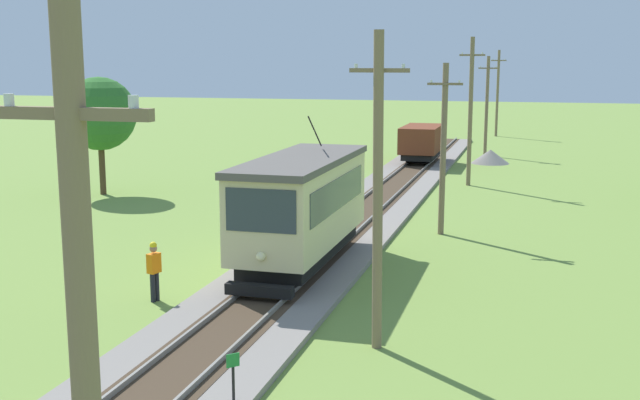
{
  "coord_description": "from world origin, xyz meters",
  "views": [
    {
      "loc": [
        7.34,
        -8.96,
        6.92
      ],
      "look_at": [
        0.1,
        17.19,
        2.06
      ],
      "focal_mm": 43.62,
      "sensor_mm": 36.0,
      "label": 1
    }
  ],
  "objects_px": {
    "utility_pole_near_tram": "(378,191)",
    "utility_pole_far": "(470,111)",
    "utility_pole_mid": "(443,147)",
    "track_worker": "(154,269)",
    "freight_car": "(421,142)",
    "red_tram": "(302,206)",
    "utility_pole_horizon": "(498,92)",
    "trackside_signal_marker": "(233,378)",
    "utility_pole_distant": "(487,105)",
    "tree_left_near": "(100,114)",
    "gravel_pile": "(490,156)"
  },
  "relations": [
    {
      "from": "utility_pole_distant",
      "to": "tree_left_near",
      "type": "xyz_separation_m",
      "value": [
        -18.31,
        -22.82,
        0.48
      ]
    },
    {
      "from": "utility_pole_mid",
      "to": "trackside_signal_marker",
      "type": "relative_size",
      "value": 5.82
    },
    {
      "from": "utility_pole_horizon",
      "to": "track_worker",
      "type": "height_order",
      "value": "utility_pole_horizon"
    },
    {
      "from": "utility_pole_distant",
      "to": "track_worker",
      "type": "distance_m",
      "value": 39.65
    },
    {
      "from": "utility_pole_mid",
      "to": "tree_left_near",
      "type": "relative_size",
      "value": 1.12
    },
    {
      "from": "red_tram",
      "to": "tree_left_near",
      "type": "height_order",
      "value": "tree_left_near"
    },
    {
      "from": "utility_pole_mid",
      "to": "utility_pole_horizon",
      "type": "relative_size",
      "value": 0.86
    },
    {
      "from": "utility_pole_distant",
      "to": "utility_pole_horizon",
      "type": "bearing_deg",
      "value": 90.0
    },
    {
      "from": "utility_pole_near_tram",
      "to": "utility_pole_distant",
      "type": "height_order",
      "value": "utility_pole_near_tram"
    },
    {
      "from": "utility_pole_near_tram",
      "to": "gravel_pile",
      "type": "height_order",
      "value": "utility_pole_near_tram"
    },
    {
      "from": "track_worker",
      "to": "tree_left_near",
      "type": "height_order",
      "value": "tree_left_near"
    },
    {
      "from": "utility_pole_distant",
      "to": "trackside_signal_marker",
      "type": "bearing_deg",
      "value": -92.67
    },
    {
      "from": "gravel_pile",
      "to": "tree_left_near",
      "type": "xyz_separation_m",
      "value": [
        -18.94,
        -18.35,
        3.75
      ]
    },
    {
      "from": "freight_car",
      "to": "utility_pole_distant",
      "type": "xyz_separation_m",
      "value": [
        3.85,
        6.47,
        2.19
      ]
    },
    {
      "from": "freight_car",
      "to": "gravel_pile",
      "type": "height_order",
      "value": "freight_car"
    },
    {
      "from": "freight_car",
      "to": "track_worker",
      "type": "height_order",
      "value": "freight_car"
    },
    {
      "from": "utility_pole_horizon",
      "to": "tree_left_near",
      "type": "height_order",
      "value": "utility_pole_horizon"
    },
    {
      "from": "freight_car",
      "to": "utility_pole_near_tram",
      "type": "distance_m",
      "value": 34.8
    },
    {
      "from": "gravel_pile",
      "to": "track_worker",
      "type": "height_order",
      "value": "track_worker"
    },
    {
      "from": "red_tram",
      "to": "gravel_pile",
      "type": "relative_size",
      "value": 3.27
    },
    {
      "from": "gravel_pile",
      "to": "utility_pole_mid",
      "type": "bearing_deg",
      "value": -91.57
    },
    {
      "from": "utility_pole_horizon",
      "to": "track_worker",
      "type": "bearing_deg",
      "value": -97.27
    },
    {
      "from": "utility_pole_distant",
      "to": "gravel_pile",
      "type": "distance_m",
      "value": 5.57
    },
    {
      "from": "utility_pole_near_tram",
      "to": "utility_pole_far",
      "type": "height_order",
      "value": "utility_pole_far"
    },
    {
      "from": "utility_pole_distant",
      "to": "tree_left_near",
      "type": "bearing_deg",
      "value": -128.74
    },
    {
      "from": "red_tram",
      "to": "utility_pole_horizon",
      "type": "height_order",
      "value": "utility_pole_horizon"
    },
    {
      "from": "freight_car",
      "to": "tree_left_near",
      "type": "height_order",
      "value": "tree_left_near"
    },
    {
      "from": "freight_car",
      "to": "utility_pole_far",
      "type": "xyz_separation_m",
      "value": [
        3.85,
        -8.26,
        2.66
      ]
    },
    {
      "from": "utility_pole_horizon",
      "to": "tree_left_near",
      "type": "distance_m",
      "value": 42.71
    },
    {
      "from": "red_tram",
      "to": "utility_pole_far",
      "type": "height_order",
      "value": "utility_pole_far"
    },
    {
      "from": "trackside_signal_marker",
      "to": "utility_pole_mid",
      "type": "bearing_deg",
      "value": 83.15
    },
    {
      "from": "trackside_signal_marker",
      "to": "red_tram",
      "type": "bearing_deg",
      "value": 99.39
    },
    {
      "from": "freight_car",
      "to": "utility_pole_horizon",
      "type": "relative_size",
      "value": 0.65
    },
    {
      "from": "red_tram",
      "to": "tree_left_near",
      "type": "xyz_separation_m",
      "value": [
        -14.47,
        11.64,
        2.03
      ]
    },
    {
      "from": "red_tram",
      "to": "trackside_signal_marker",
      "type": "relative_size",
      "value": 7.24
    },
    {
      "from": "trackside_signal_marker",
      "to": "freight_car",
      "type": "bearing_deg",
      "value": 92.6
    },
    {
      "from": "utility_pole_mid",
      "to": "track_worker",
      "type": "xyz_separation_m",
      "value": [
        -6.98,
        -11.38,
        -2.54
      ]
    },
    {
      "from": "freight_car",
      "to": "utility_pole_near_tram",
      "type": "relative_size",
      "value": 0.68
    },
    {
      "from": "utility_pole_near_tram",
      "to": "tree_left_near",
      "type": "distance_m",
      "value": 25.78
    },
    {
      "from": "track_worker",
      "to": "utility_pole_near_tram",
      "type": "bearing_deg",
      "value": 0.11
    },
    {
      "from": "utility_pole_mid",
      "to": "utility_pole_distant",
      "type": "distance_m",
      "value": 27.56
    },
    {
      "from": "utility_pole_mid",
      "to": "utility_pole_horizon",
      "type": "bearing_deg",
      "value": 90.0
    },
    {
      "from": "track_worker",
      "to": "trackside_signal_marker",
      "type": "bearing_deg",
      "value": -34.88
    },
    {
      "from": "red_tram",
      "to": "utility_pole_near_tram",
      "type": "distance_m",
      "value": 7.75
    },
    {
      "from": "red_tram",
      "to": "utility_pole_mid",
      "type": "bearing_deg",
      "value": 60.87
    },
    {
      "from": "freight_car",
      "to": "utility_pole_near_tram",
      "type": "height_order",
      "value": "utility_pole_near_tram"
    },
    {
      "from": "utility_pole_near_tram",
      "to": "track_worker",
      "type": "height_order",
      "value": "utility_pole_near_tram"
    },
    {
      "from": "red_tram",
      "to": "utility_pole_distant",
      "type": "distance_m",
      "value": 34.71
    },
    {
      "from": "utility_pole_mid",
      "to": "tree_left_near",
      "type": "height_order",
      "value": "utility_pole_mid"
    },
    {
      "from": "utility_pole_distant",
      "to": "tree_left_near",
      "type": "relative_size",
      "value": 1.19
    }
  ]
}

